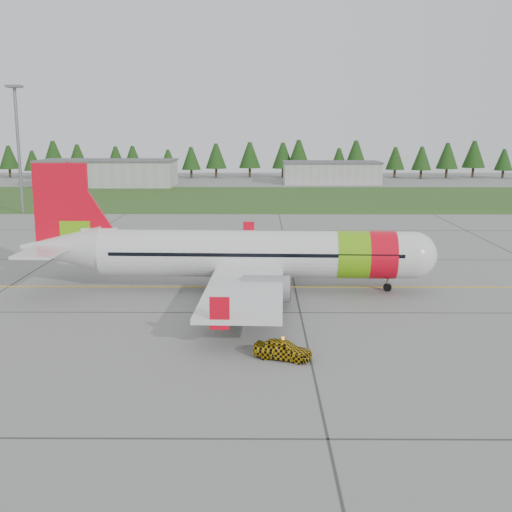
{
  "coord_description": "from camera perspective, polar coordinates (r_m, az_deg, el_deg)",
  "views": [
    {
      "loc": [
        6.99,
        -46.27,
        13.46
      ],
      "look_at": [
        6.64,
        4.01,
        3.54
      ],
      "focal_mm": 45.0,
      "sensor_mm": 36.0,
      "label": 1
    }
  ],
  "objects": [
    {
      "name": "ground",
      "position": [
        48.7,
        -7.9,
        -5.0
      ],
      "size": [
        320.0,
        320.0,
        0.0
      ],
      "primitive_type": "plane",
      "color": "gray",
      "rests_on": "ground"
    },
    {
      "name": "aircraft",
      "position": [
        54.33,
        -0.89,
        0.16
      ],
      "size": [
        35.47,
        32.61,
        10.74
      ],
      "rotation": [
        0.0,
        0.0,
        -0.04
      ],
      "color": "silver",
      "rests_on": "ground"
    },
    {
      "name": "follow_me_car",
      "position": [
        38.3,
        2.42,
        -6.65
      ],
      "size": [
        1.6,
        1.73,
        3.51
      ],
      "primitive_type": "imported",
      "rotation": [
        0.0,
        0.0,
        1.23
      ],
      "color": "gold",
      "rests_on": "ground"
    },
    {
      "name": "grass_strip",
      "position": [
        129.17,
        -2.72,
        5.17
      ],
      "size": [
        320.0,
        50.0,
        0.03
      ],
      "primitive_type": "cube",
      "color": "#30561E",
      "rests_on": "ground"
    },
    {
      "name": "taxi_guideline",
      "position": [
        56.35,
        -6.75,
        -2.73
      ],
      "size": [
        120.0,
        0.25,
        0.02
      ],
      "primitive_type": "cube",
      "color": "gold",
      "rests_on": "ground"
    },
    {
      "name": "hangar_west",
      "position": [
        160.93,
        -13.0,
        7.15
      ],
      "size": [
        32.0,
        14.0,
        6.0
      ],
      "primitive_type": "cube",
      "color": "#A8A8A3",
      "rests_on": "ground"
    },
    {
      "name": "hangar_east",
      "position": [
        165.62,
        6.69,
        7.32
      ],
      "size": [
        24.0,
        12.0,
        5.2
      ],
      "primitive_type": "cube",
      "color": "#A8A8A3",
      "rests_on": "ground"
    },
    {
      "name": "floodlight_mast",
      "position": [
        111.38,
        -20.34,
        8.69
      ],
      "size": [
        0.5,
        0.5,
        20.0
      ],
      "primitive_type": "cylinder",
      "color": "slate",
      "rests_on": "ground"
    },
    {
      "name": "treeline",
      "position": [
        184.6,
        -1.79,
        8.53
      ],
      "size": [
        160.0,
        8.0,
        10.0
      ],
      "primitive_type": null,
      "color": "#1C3F14",
      "rests_on": "ground"
    }
  ]
}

